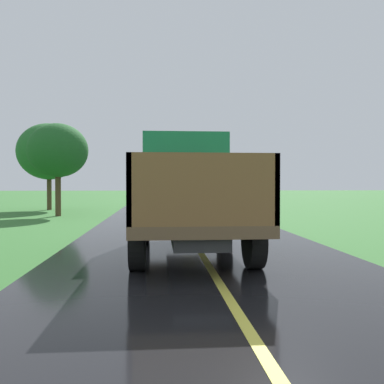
% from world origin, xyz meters
% --- Properties ---
extents(banana_truck_near, '(2.38, 5.82, 2.80)m').
position_xyz_m(banana_truck_near, '(-0.26, 10.85, 1.48)').
color(banana_truck_near, '#2D2D30').
rests_on(banana_truck_near, road_surface).
extents(roadside_tree_near_left, '(2.97, 2.97, 4.62)m').
position_xyz_m(roadside_tree_near_left, '(-5.93, 22.47, 3.27)').
color(roadside_tree_near_left, '#4C3823').
rests_on(roadside_tree_near_left, ground).
extents(roadside_tree_mid_right, '(3.83, 3.83, 5.32)m').
position_xyz_m(roadside_tree_mid_right, '(-7.65, 27.60, 3.59)').
color(roadside_tree_mid_right, '#4C3823').
rests_on(roadside_tree_mid_right, ground).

